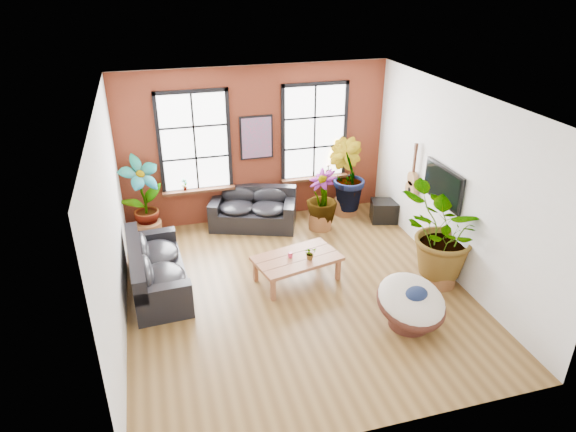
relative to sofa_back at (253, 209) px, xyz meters
name	(u,v)px	position (x,y,z in m)	size (l,w,h in m)	color
room	(295,201)	(0.20, -2.67, 1.35)	(6.04, 6.54, 3.54)	brown
sofa_back	(253,209)	(0.00, 0.00, 0.00)	(2.09, 1.51, 0.87)	black
sofa_left	(154,270)	(-2.27, -2.03, 0.01)	(1.06, 2.28, 0.88)	black
coffee_table	(297,260)	(0.30, -2.46, 0.05)	(1.72, 1.23, 0.60)	brown
papasan_chair	(411,303)	(1.71, -4.25, 0.05)	(1.45, 1.45, 0.87)	#49231A
poster	(256,138)	(0.20, 0.37, 1.56)	(0.74, 0.06, 0.98)	black
tv_wall_unit	(434,185)	(3.13, -2.22, 1.15)	(0.13, 1.86, 1.20)	black
media_box	(384,211)	(2.96, -0.60, -0.15)	(0.70, 0.63, 0.49)	black
pot_back_left	(149,231)	(-2.32, -0.05, -0.19)	(0.73, 0.73, 0.41)	brown
pot_back_right	(346,206)	(2.24, 0.00, -0.20)	(0.69, 0.69, 0.39)	brown
pot_right_wall	(440,274)	(2.84, -3.29, -0.18)	(0.58, 0.58, 0.41)	brown
pot_mid	(320,220)	(1.41, -0.55, -0.20)	(0.62, 0.62, 0.37)	brown
floor_plant_back_left	(143,196)	(-2.35, -0.01, 0.62)	(0.91, 0.62, 1.73)	#234713
floor_plant_back_right	(346,175)	(2.23, 0.03, 0.59)	(0.92, 0.74, 1.67)	#234713
floor_plant_right_wall	(444,234)	(2.81, -3.27, 0.64)	(1.58, 1.37, 1.75)	#234713
floor_plant_mid	(322,197)	(1.44, -0.54, 0.37)	(0.69, 0.69, 1.24)	#234713
table_plant	(310,253)	(0.51, -2.59, 0.23)	(0.22, 0.19, 0.24)	#234713
sill_plant_left	(185,185)	(-1.45, 0.32, 0.64)	(0.14, 0.10, 0.27)	#234713
sill_plant_right	(329,170)	(1.90, 0.32, 0.64)	(0.15, 0.15, 0.27)	#234713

